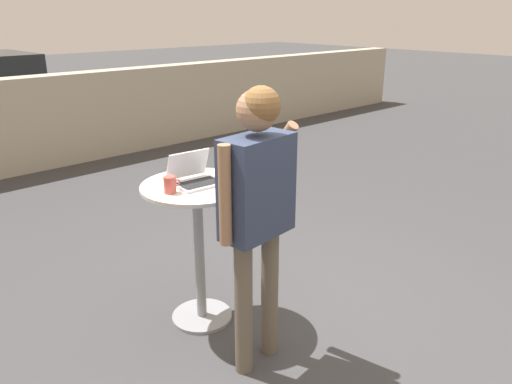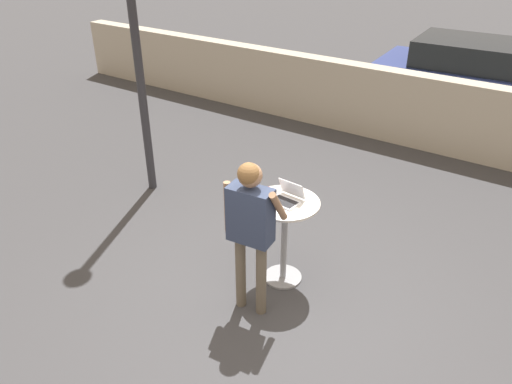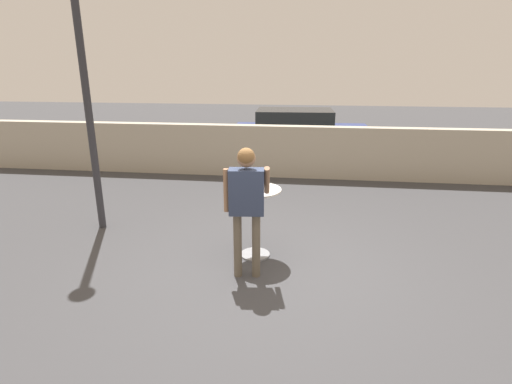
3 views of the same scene
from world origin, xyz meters
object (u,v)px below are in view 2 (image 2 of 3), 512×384
at_px(coffee_mug, 267,192).
at_px(standing_person, 250,220).
at_px(cafe_table, 285,227).
at_px(laptop, 287,197).
at_px(parked_car_near_street, 478,75).

relative_size(coffee_mug, standing_person, 0.07).
height_order(cafe_table, laptop, laptop).
bearing_deg(parked_car_near_street, cafe_table, -93.49).
bearing_deg(coffee_mug, cafe_table, 5.91).
distance_m(coffee_mug, standing_person, 0.63).
distance_m(standing_person, parked_car_near_street, 7.72).
height_order(coffee_mug, standing_person, standing_person).
height_order(laptop, parked_car_near_street, parked_car_near_street).
xyz_separation_m(cafe_table, coffee_mug, (-0.22, -0.02, 0.38)).
xyz_separation_m(coffee_mug, standing_person, (0.19, -0.60, 0.04)).
height_order(standing_person, parked_car_near_street, standing_person).
bearing_deg(laptop, cafe_table, -101.71).
xyz_separation_m(cafe_table, parked_car_near_street, (0.43, 7.07, 0.03)).
relative_size(coffee_mug, parked_car_near_street, 0.03).
bearing_deg(laptop, parked_car_near_street, 86.53).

